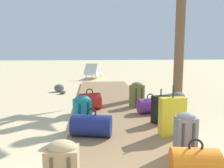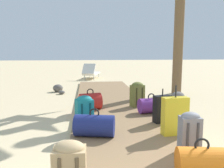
{
  "view_description": "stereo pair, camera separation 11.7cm",
  "coord_description": "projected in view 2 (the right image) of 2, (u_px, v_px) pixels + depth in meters",
  "views": [
    {
      "loc": [
        -0.54,
        -1.38,
        1.46
      ],
      "look_at": [
        0.03,
        4.96,
        0.55
      ],
      "focal_mm": 38.24,
      "sensor_mm": 36.0,
      "label": 1
    },
    {
      "loc": [
        -0.65,
        -1.37,
        1.46
      ],
      "look_at": [
        0.03,
        4.96,
        0.55
      ],
      "focal_mm": 38.24,
      "sensor_mm": 36.0,
      "label": 2
    }
  ],
  "objects": [
    {
      "name": "backpack_teal",
      "position": [
        84.0,
        110.0,
        4.34
      ],
      "size": [
        0.36,
        0.31,
        0.57
      ],
      "color": "#197A7F",
      "rests_on": "boardwalk"
    },
    {
      "name": "boardwalk",
      "position": [
        113.0,
        106.0,
        6.06
      ],
      "size": [
        1.85,
        9.02,
        0.08
      ],
      "primitive_type": "cube",
      "color": "olive",
      "rests_on": "ground"
    },
    {
      "name": "duffel_bag_navy",
      "position": [
        94.0,
        126.0,
        3.83
      ],
      "size": [
        0.7,
        0.47,
        0.46
      ],
      "color": "navy",
      "rests_on": "boardwalk"
    },
    {
      "name": "duffel_bag_purple",
      "position": [
        151.0,
        105.0,
        5.27
      ],
      "size": [
        0.58,
        0.4,
        0.44
      ],
      "color": "#6B2D84",
      "rests_on": "boardwalk"
    },
    {
      "name": "rock_right_near",
      "position": [
        178.0,
        97.0,
        6.76
      ],
      "size": [
        0.49,
        0.43,
        0.29
      ],
      "primitive_type": "ellipsoid",
      "rotation": [
        0.0,
        0.0,
        0.29
      ],
      "color": "slate",
      "rests_on": "ground"
    },
    {
      "name": "suitcase_yellow",
      "position": [
        175.0,
        116.0,
        3.89
      ],
      "size": [
        0.44,
        0.2,
        0.82
      ],
      "color": "gold",
      "rests_on": "boardwalk"
    },
    {
      "name": "duffel_bag_orange",
      "position": [
        201.0,
        163.0,
        2.57
      ],
      "size": [
        0.55,
        0.42,
        0.45
      ],
      "color": "orange",
      "rests_on": "boardwalk"
    },
    {
      "name": "lounge_chair",
      "position": [
        91.0,
        72.0,
        12.14
      ],
      "size": [
        0.98,
        1.64,
        0.79
      ],
      "color": "white",
      "rests_on": "ground"
    },
    {
      "name": "duffel_bag_red",
      "position": [
        90.0,
        101.0,
        5.56
      ],
      "size": [
        0.57,
        0.5,
        0.5
      ],
      "color": "red",
      "rests_on": "boardwalk"
    },
    {
      "name": "backpack_tan",
      "position": [
        70.0,
        164.0,
        2.36
      ],
      "size": [
        0.34,
        0.27,
        0.5
      ],
      "color": "tan",
      "rests_on": "boardwalk"
    },
    {
      "name": "rock_left_far",
      "position": [
        58.0,
        88.0,
        8.37
      ],
      "size": [
        0.39,
        0.38,
        0.26
      ],
      "primitive_type": "ellipsoid",
      "rotation": [
        0.0,
        0.0,
        2.99
      ],
      "color": "#5B5651",
      "rests_on": "ground"
    },
    {
      "name": "rock_left_near",
      "position": [
        62.0,
        92.0,
        7.94
      ],
      "size": [
        0.31,
        0.31,
        0.12
      ],
      "primitive_type": "ellipsoid",
      "rotation": [
        0.0,
        0.0,
        2.31
      ],
      "color": "#5B5651",
      "rests_on": "ground"
    },
    {
      "name": "ground_plane",
      "position": [
        117.0,
        118.0,
        5.18
      ],
      "size": [
        60.0,
        60.0,
        0.0
      ],
      "primitive_type": "plane",
      "color": "#D1BA8C"
    },
    {
      "name": "suitcase_black",
      "position": [
        162.0,
        109.0,
        4.56
      ],
      "size": [
        0.36,
        0.25,
        0.65
      ],
      "color": "black",
      "rests_on": "boardwalk"
    },
    {
      "name": "backpack_grey",
      "position": [
        190.0,
        132.0,
        3.16
      ],
      "size": [
        0.28,
        0.23,
        0.58
      ],
      "color": "slate",
      "rests_on": "boardwalk"
    },
    {
      "name": "backpack_olive",
      "position": [
        137.0,
        94.0,
        5.85
      ],
      "size": [
        0.37,
        0.3,
        0.61
      ],
      "color": "olive",
      "rests_on": "boardwalk"
    }
  ]
}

